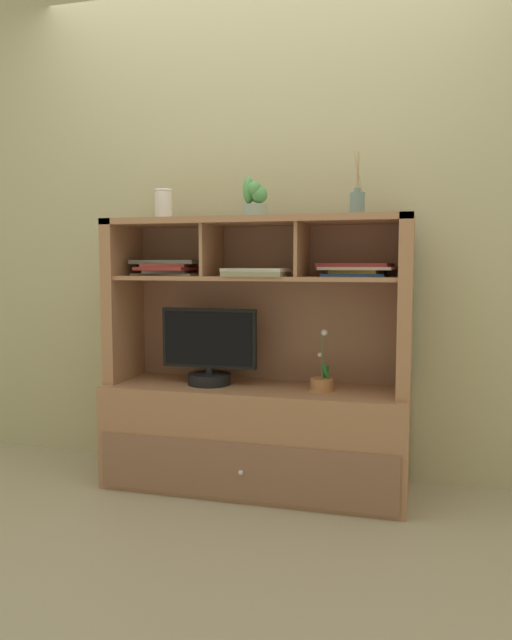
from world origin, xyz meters
The scene contains 11 objects.
floor_plane centered at (0.00, 0.00, -0.01)m, with size 6.00×6.00×0.02m, color tan.
back_wall centered at (0.00, 0.27, 1.40)m, with size 6.00×0.02×2.80m, color tan.
media_console centered at (0.00, 0.01, 0.39)m, with size 1.45×0.51×1.30m.
tv_monitor centered at (-0.23, -0.03, 0.66)m, with size 0.47×0.21×0.37m.
potted_orchid centered at (0.33, -0.03, 0.54)m, with size 0.12×0.12×0.29m.
magazine_stack_left centered at (0.47, 0.06, 1.06)m, with size 0.36×0.27×0.06m.
magazine_stack_centre centered at (0.02, -0.06, 1.05)m, with size 0.32×0.23×0.04m.
magazine_stack_right centered at (-0.46, 0.03, 1.07)m, with size 0.36×0.26×0.08m.
diffuser_bottle centered at (0.47, 0.02, 1.36)m, with size 0.07×0.07×0.29m.
potted_succulent centered at (0.00, -0.02, 1.39)m, with size 0.14×0.14×0.19m.
ceramic_vase centered at (-0.47, 0.00, 1.38)m, with size 0.09×0.09×0.15m.
Camera 1 is at (0.77, -2.79, 1.09)m, focal length 34.03 mm.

